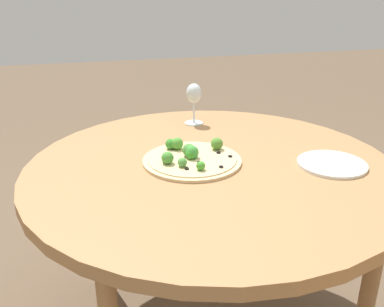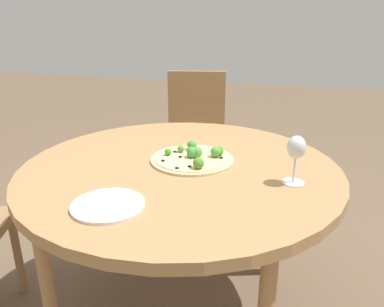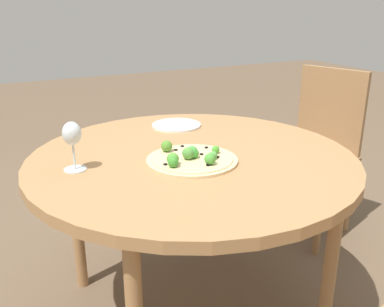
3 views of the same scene
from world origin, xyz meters
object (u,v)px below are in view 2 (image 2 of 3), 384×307
(chair, at_px, (195,138))
(pizza, at_px, (193,157))
(wine_glass, at_px, (296,150))
(plate_near, at_px, (108,205))

(chair, height_order, pizza, chair)
(wine_glass, bearing_deg, pizza, -106.05)
(chair, distance_m, wine_glass, 1.26)
(pizza, bearing_deg, chair, -165.41)
(wine_glass, bearing_deg, plate_near, -58.60)
(pizza, xyz_separation_m, wine_glass, (0.11, 0.39, 0.11))
(chair, bearing_deg, wine_glass, -70.58)
(wine_glass, bearing_deg, chair, -148.85)
(wine_glass, relative_size, plate_near, 0.76)
(chair, relative_size, wine_glass, 5.32)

